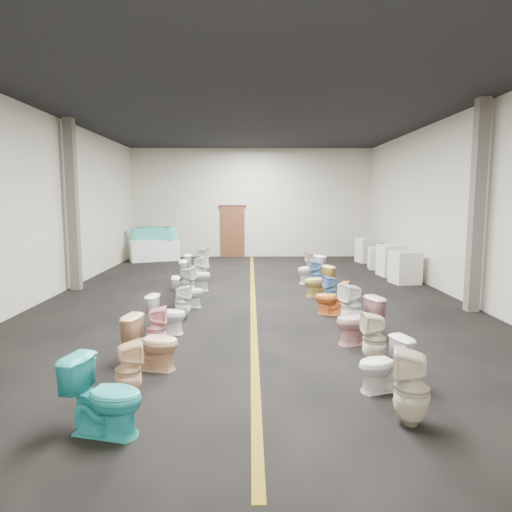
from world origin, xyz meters
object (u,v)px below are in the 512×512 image
object	(u,v)px
appliance_crate_b	(391,260)
toilet_left_9	(200,271)
appliance_crate_a	(405,267)
toilet_right_1	(384,365)
toilet_right_2	(374,339)
toilet_right_9	(311,270)
display_table	(154,250)
toilet_left_1	(128,370)
toilet_left_8	(195,275)
appliance_crate_c	(378,258)
toilet_right_3	(358,321)
toilet_right_5	(332,298)
toilet_right_10	(312,265)
toilet_left_4	(167,314)
toilet_left_10	(197,267)
bathtub	(154,233)
toilet_left_7	(187,283)
toilet_left_5	(183,302)
toilet_right_8	(316,274)
toilet_left_11	(202,261)
toilet_right_0	(412,387)
toilet_left_0	(105,396)
toilet_left_2	(152,342)
toilet_right_6	(330,290)
toilet_right_4	(351,306)
appliance_crate_d	(366,250)
toilet_left_3	(157,328)
toilet_left_6	(188,292)
toilet_right_7	(318,281)

from	to	relation	value
appliance_crate_b	toilet_left_9	xyz separation A→B (m)	(-5.88, -1.52, -0.08)
appliance_crate_a	toilet_right_1	world-z (taller)	appliance_crate_a
toilet_right_2	toilet_right_9	xyz separation A→B (m)	(-0.08, 6.48, 0.01)
display_table	appliance_crate_b	bearing A→B (deg)	-24.19
toilet_left_1	toilet_left_8	world-z (taller)	toilet_left_8
appliance_crate_c	toilet_right_3	bearing A→B (deg)	-107.87
toilet_right_5	toilet_right_10	distance (m)	4.59
appliance_crate_b	toilet_right_3	distance (m)	7.32
toilet_left_4	toilet_right_1	distance (m)	4.08
toilet_left_10	bathtub	bearing A→B (deg)	29.69
bathtub	toilet_right_1	xyz separation A→B (m)	(5.49, -12.43, -0.72)
toilet_right_2	toilet_left_8	bearing A→B (deg)	-150.74
toilet_left_7	toilet_left_5	bearing A→B (deg)	-154.30
toilet_left_5	toilet_right_3	size ratio (longest dim) A/B	0.87
appliance_crate_a	toilet_right_10	bearing A→B (deg)	158.17
toilet_left_9	toilet_right_9	distance (m)	3.16
toilet_left_7	toilet_right_9	world-z (taller)	toilet_right_9
toilet_left_10	toilet_right_1	xyz separation A→B (m)	(3.28, -8.13, -0.04)
toilet_left_4	toilet_right_3	xyz separation A→B (m)	(3.32, -0.64, 0.04)
toilet_right_8	display_table	bearing A→B (deg)	-137.02
toilet_left_9	toilet_right_10	world-z (taller)	toilet_left_9
toilet_left_4	toilet_left_10	bearing A→B (deg)	10.45
toilet_left_11	display_table	bearing A→B (deg)	54.80
toilet_left_7	toilet_right_0	size ratio (longest dim) A/B	0.93
toilet_left_0	toilet_right_1	distance (m)	3.35
toilet_left_4	toilet_left_11	size ratio (longest dim) A/B	0.83
bathtub	toilet_left_8	bearing A→B (deg)	-74.12
toilet_left_2	toilet_right_6	distance (m)	5.11
appliance_crate_c	toilet_right_4	xyz separation A→B (m)	(-2.57, -7.29, 0.05)
toilet_right_3	toilet_left_2	bearing A→B (deg)	-88.48
toilet_left_4	toilet_left_7	distance (m)	2.87
display_table	appliance_crate_c	bearing A→B (deg)	-15.62
appliance_crate_d	toilet_right_5	size ratio (longest dim) A/B	1.31
toilet_left_9	toilet_right_2	distance (m)	7.05
toilet_left_3	toilet_left_11	size ratio (longest dim) A/B	0.84
toilet_left_6	toilet_right_9	size ratio (longest dim) A/B	0.88
toilet_left_11	toilet_right_2	world-z (taller)	toilet_left_11
appliance_crate_b	toilet_right_6	distance (m)	4.78
toilet_right_1	toilet_right_8	distance (m)	6.57
toilet_left_2	toilet_right_7	bearing A→B (deg)	-20.89
toilet_left_7	toilet_right_1	bearing A→B (deg)	-128.44
toilet_left_0	toilet_left_7	size ratio (longest dim) A/B	1.04
appliance_crate_c	toilet_right_1	size ratio (longest dim) A/B	1.08
toilet_right_0	toilet_right_6	bearing A→B (deg)	-162.28
toilet_right_2	toilet_right_1	bearing A→B (deg)	-9.96
appliance_crate_d	toilet_left_10	size ratio (longest dim) A/B	1.22
display_table	toilet_right_0	world-z (taller)	toilet_right_0
toilet_right_8	toilet_right_0	bearing A→B (deg)	-0.90
toilet_left_10	toilet_left_5	bearing A→B (deg)	-174.59
toilet_left_11	toilet_left_2	bearing A→B (deg)	-158.37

